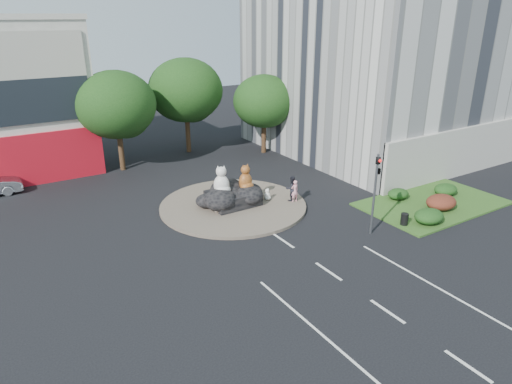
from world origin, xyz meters
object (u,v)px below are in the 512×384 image
Objects in this scene: litter_bin at (404,219)px; cat_white at (221,180)px; cat_tabby at (245,177)px; pedestrian_pink at (295,191)px; kitten_white at (267,194)px; pedestrian_dark at (291,188)px; kitten_calico at (217,205)px.

cat_white is at bearing 134.79° from litter_bin.
pedestrian_pink is at bearing -39.60° from cat_tabby.
cat_white reaches higher than pedestrian_pink.
cat_tabby is 2.10m from kitten_white.
cat_tabby reaches higher than pedestrian_dark.
cat_white is 4.99m from pedestrian_dark.
litter_bin is (3.73, -6.79, -0.60)m from pedestrian_dark.
kitten_calico is at bearing -12.74° from pedestrian_pink.
litter_bin is (9.05, -7.74, -0.21)m from kitten_calico.
cat_white is 1.31× the size of pedestrian_pink.
pedestrian_dark is 7.77m from litter_bin.
pedestrian_pink is (5.40, -1.22, 0.27)m from kitten_calico.
cat_tabby is 10.66m from litter_bin.
cat_white reaches higher than kitten_white.
kitten_white is at bearing 22.19° from kitten_calico.
pedestrian_dark is 2.41× the size of litter_bin.
cat_white reaches higher than litter_bin.
kitten_white is 0.47× the size of pedestrian_dark.
litter_bin is (3.65, -6.52, -0.48)m from pedestrian_pink.
litter_bin is at bearing -62.25° from kitten_white.
pedestrian_pink is at bearing -47.59° from kitten_white.
cat_white is 1.13× the size of pedestrian_dark.
kitten_calico is (-0.71, -0.66, -1.41)m from cat_white.
cat_tabby is 1.85× the size of kitten_calico.
kitten_calico is at bearing -177.45° from cat_tabby.
kitten_white is at bearing 122.93° from litter_bin.
pedestrian_pink reaches higher than kitten_white.
kitten_white is at bearing -28.34° from pedestrian_dark.
litter_bin is (8.34, -8.40, -1.62)m from cat_white.
cat_tabby is at bearing 128.52° from litter_bin.
pedestrian_dark reaches higher than kitten_calico.
kitten_white is 9.31m from litter_bin.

